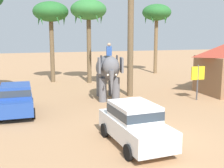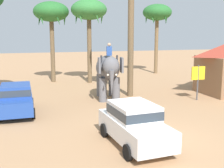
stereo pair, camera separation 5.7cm
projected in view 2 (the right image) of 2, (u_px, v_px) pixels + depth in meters
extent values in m
plane|color=tan|center=(150.00, 139.00, 12.30)|extent=(120.00, 120.00, 0.00)
cube|color=white|center=(134.00, 129.00, 11.58)|extent=(1.91, 4.18, 0.76)
cube|color=white|center=(134.00, 111.00, 11.55)|extent=(1.67, 2.18, 0.64)
cube|color=#2D3842|center=(134.00, 111.00, 11.55)|extent=(1.69, 2.20, 0.35)
cylinder|color=black|center=(169.00, 146.00, 10.78)|extent=(0.21, 0.61, 0.60)
cylinder|color=black|center=(128.00, 152.00, 10.18)|extent=(0.21, 0.61, 0.60)
cylinder|color=black|center=(139.00, 126.00, 13.12)|extent=(0.21, 0.61, 0.60)
cylinder|color=black|center=(104.00, 130.00, 12.52)|extent=(0.21, 0.61, 0.60)
cube|color=#23479E|center=(17.00, 102.00, 16.05)|extent=(1.74, 4.12, 0.76)
cube|color=#23479E|center=(16.00, 90.00, 15.83)|extent=(1.58, 2.12, 0.64)
cube|color=#2D3842|center=(16.00, 90.00, 15.83)|extent=(1.60, 2.14, 0.35)
cylinder|color=black|center=(2.00, 105.00, 17.06)|extent=(0.19, 0.60, 0.60)
cylinder|color=black|center=(32.00, 103.00, 17.56)|extent=(0.19, 0.60, 0.60)
cylinder|color=black|center=(33.00, 113.00, 15.17)|extent=(0.19, 0.60, 0.60)
ellipsoid|color=slate|center=(108.00, 68.00, 19.66)|extent=(2.12, 3.33, 1.70)
cylinder|color=slate|center=(116.00, 90.00, 19.05)|extent=(0.52, 0.52, 1.60)
cylinder|color=slate|center=(103.00, 90.00, 18.93)|extent=(0.52, 0.52, 1.60)
cylinder|color=slate|center=(112.00, 85.00, 20.86)|extent=(0.52, 0.52, 1.60)
cylinder|color=slate|center=(100.00, 85.00, 20.75)|extent=(0.52, 0.52, 1.60)
ellipsoid|color=slate|center=(111.00, 66.00, 18.02)|extent=(1.26, 1.18, 1.20)
cube|color=slate|center=(122.00, 65.00, 18.21)|extent=(0.26, 0.81, 0.96)
cube|color=slate|center=(99.00, 65.00, 18.02)|extent=(0.26, 0.81, 0.96)
cone|color=slate|center=(112.00, 83.00, 17.76)|extent=(0.42, 0.42, 1.60)
cone|color=beige|center=(116.00, 75.00, 17.75)|extent=(0.22, 0.57, 0.21)
cone|color=beige|center=(107.00, 75.00, 17.68)|extent=(0.22, 0.57, 0.21)
cube|color=#2D519E|center=(109.00, 51.00, 18.62)|extent=(0.38, 0.30, 0.60)
sphere|color=tan|center=(109.00, 45.00, 18.55)|extent=(0.22, 0.22, 0.22)
cylinder|color=#333338|center=(117.00, 59.00, 18.79)|extent=(0.12, 0.12, 0.55)
cylinder|color=#333338|center=(101.00, 60.00, 18.65)|extent=(0.12, 0.12, 0.55)
cylinder|color=brown|center=(89.00, 48.00, 25.99)|extent=(0.40, 0.40, 6.37)
ellipsoid|color=#337A38|center=(89.00, 10.00, 25.41)|extent=(3.20, 3.20, 1.80)
cone|color=#337A38|center=(102.00, 16.00, 25.85)|extent=(0.40, 0.92, 1.64)
cone|color=#337A38|center=(90.00, 16.00, 26.68)|extent=(0.91, 0.57, 1.67)
cone|color=#337A38|center=(77.00, 16.00, 25.86)|extent=(0.73, 0.83, 1.69)
cone|color=#337A38|center=(80.00, 15.00, 24.54)|extent=(0.73, 0.83, 1.69)
cone|color=#337A38|center=(96.00, 15.00, 24.53)|extent=(0.91, 0.57, 1.67)
cylinder|color=brown|center=(156.00, 44.00, 32.28)|extent=(0.40, 0.40, 6.60)
ellipsoid|color=#286B2D|center=(157.00, 12.00, 31.67)|extent=(3.20, 3.20, 1.80)
cone|color=#286B2D|center=(167.00, 17.00, 32.12)|extent=(0.40, 0.92, 1.64)
cone|color=#286B2D|center=(155.00, 18.00, 32.94)|extent=(0.91, 0.57, 1.67)
cone|color=#286B2D|center=(146.00, 17.00, 32.13)|extent=(0.73, 0.83, 1.69)
cone|color=#286B2D|center=(152.00, 16.00, 30.81)|extent=(0.73, 0.83, 1.69)
cone|color=#286B2D|center=(165.00, 16.00, 30.80)|extent=(0.91, 0.57, 1.67)
cylinder|color=brown|center=(52.00, 48.00, 26.45)|extent=(0.39, 0.39, 6.23)
ellipsoid|color=#286B2D|center=(51.00, 12.00, 25.87)|extent=(3.20, 3.20, 1.80)
cone|color=#286B2D|center=(65.00, 17.00, 26.32)|extent=(0.40, 0.92, 1.64)
cone|color=#286B2D|center=(54.00, 18.00, 27.14)|extent=(0.91, 0.57, 1.67)
cone|color=#286B2D|center=(40.00, 17.00, 26.33)|extent=(0.73, 0.83, 1.69)
cone|color=#286B2D|center=(41.00, 17.00, 25.01)|extent=(0.73, 0.83, 1.69)
cone|color=#286B2D|center=(57.00, 17.00, 25.00)|extent=(0.91, 0.57, 1.67)
cylinder|color=brown|center=(131.00, 36.00, 20.12)|extent=(0.42, 0.42, 8.56)
cylinder|color=#4C4C51|center=(198.00, 83.00, 19.38)|extent=(0.10, 0.10, 2.40)
cube|color=yellow|center=(198.00, 73.00, 19.27)|extent=(1.00, 0.08, 0.90)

